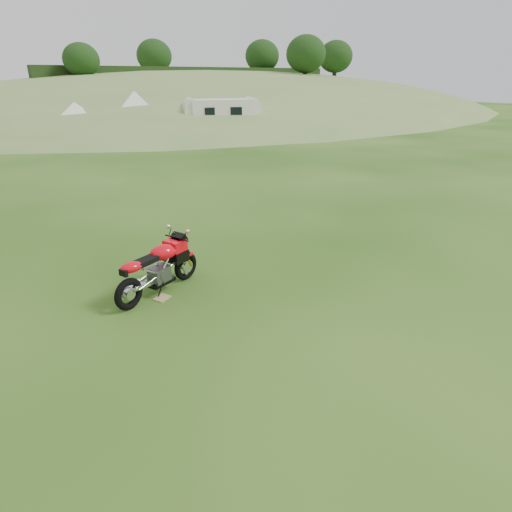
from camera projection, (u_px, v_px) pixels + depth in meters
ground at (263, 314)px, 6.74m from camera, size 120.00×120.00×0.00m
hillside at (206, 108)px, 49.33m from camera, size 80.00×64.00×8.00m
hedgerow at (206, 108)px, 49.33m from camera, size 36.00×1.20×8.60m
sport_motorcycle at (158, 265)px, 7.18m from camera, size 1.81×0.96×1.06m
plywood_board at (162, 298)px, 7.19m from camera, size 0.31×0.28×0.02m
tent_mid at (76, 119)px, 24.76m from camera, size 3.42×3.42×2.26m
tent_right at (136, 113)px, 26.35m from camera, size 3.90×3.90×2.61m
caravan at (222, 117)px, 26.13m from camera, size 5.09×3.73×2.18m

